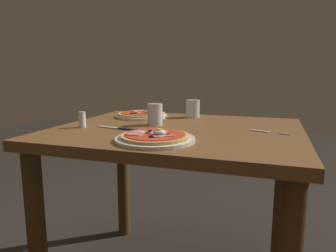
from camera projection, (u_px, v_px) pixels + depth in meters
dining_table at (177, 157)px, 1.34m from camera, size 1.01×0.85×0.75m
pizza_foreground at (156, 138)px, 1.07m from camera, size 0.28×0.28×0.05m
pizza_across_left at (142, 115)px, 1.62m from camera, size 0.26×0.26×0.03m
water_glass_near at (193, 110)px, 1.60m from camera, size 0.07×0.07×0.09m
water_glass_far at (155, 116)px, 1.38m from camera, size 0.07×0.07×0.10m
fork at (267, 132)px, 1.22m from camera, size 0.16×0.06×0.00m
knife at (120, 128)px, 1.29m from camera, size 0.19×0.06×0.01m
salt_shaker at (82, 120)px, 1.32m from camera, size 0.03×0.03×0.07m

